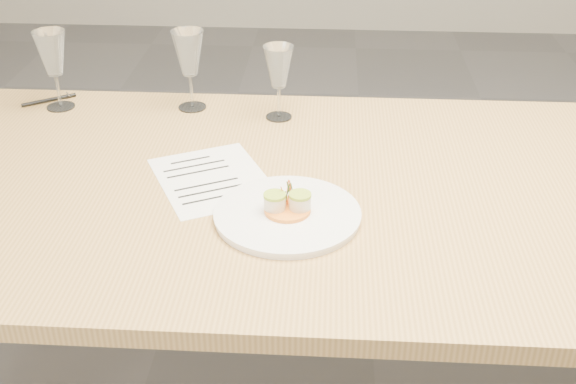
# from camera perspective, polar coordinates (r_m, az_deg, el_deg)

# --- Properties ---
(dining_table) EXTENTS (2.40, 1.00, 0.75)m
(dining_table) POSITION_cam_1_polar(r_m,az_deg,el_deg) (1.63, 8.56, -1.65)
(dining_table) COLOR tan
(dining_table) RESTS_ON ground
(dinner_plate) EXTENTS (0.30, 0.30, 0.08)m
(dinner_plate) POSITION_cam_1_polar(r_m,az_deg,el_deg) (1.46, -0.03, -1.68)
(dinner_plate) COLOR white
(dinner_plate) RESTS_ON dining_table
(recipe_sheet) EXTENTS (0.33, 0.36, 0.00)m
(recipe_sheet) POSITION_cam_1_polar(r_m,az_deg,el_deg) (1.62, -6.00, 1.05)
(recipe_sheet) COLOR white
(recipe_sheet) RESTS_ON dining_table
(ballpoint_pen) EXTENTS (0.13, 0.09, 0.01)m
(ballpoint_pen) POSITION_cam_1_polar(r_m,az_deg,el_deg) (2.11, -18.35, 6.92)
(ballpoint_pen) COLOR black
(ballpoint_pen) RESTS_ON dining_table
(wine_glass_0) EXTENTS (0.09, 0.09, 0.21)m
(wine_glass_0) POSITION_cam_1_polar(r_m,az_deg,el_deg) (2.01, -18.14, 10.26)
(wine_glass_0) COLOR white
(wine_glass_0) RESTS_ON dining_table
(wine_glass_1) EXTENTS (0.09, 0.09, 0.21)m
(wine_glass_1) POSITION_cam_1_polar(r_m,az_deg,el_deg) (1.93, -7.85, 10.69)
(wine_glass_1) COLOR white
(wine_glass_1) RESTS_ON dining_table
(wine_glass_2) EXTENTS (0.08, 0.08, 0.19)m
(wine_glass_2) POSITION_cam_1_polar(r_m,az_deg,el_deg) (1.86, -0.75, 9.74)
(wine_glass_2) COLOR white
(wine_glass_2) RESTS_ON dining_table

